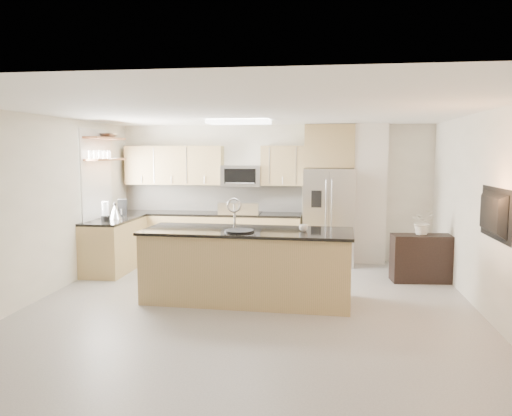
# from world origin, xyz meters

# --- Properties ---
(floor) EXTENTS (6.50, 6.50, 0.00)m
(floor) POSITION_xyz_m (0.00, 0.00, 0.00)
(floor) COLOR #AEABA6
(floor) RESTS_ON ground
(ceiling) EXTENTS (6.00, 6.50, 0.02)m
(ceiling) POSITION_xyz_m (0.00, 0.00, 2.60)
(ceiling) COLOR white
(ceiling) RESTS_ON wall_back
(wall_back) EXTENTS (6.00, 0.02, 2.60)m
(wall_back) POSITION_xyz_m (0.00, 3.25, 1.30)
(wall_back) COLOR white
(wall_back) RESTS_ON floor
(wall_front) EXTENTS (6.00, 0.02, 2.60)m
(wall_front) POSITION_xyz_m (0.00, -3.25, 1.30)
(wall_front) COLOR white
(wall_front) RESTS_ON floor
(wall_left) EXTENTS (0.02, 6.50, 2.60)m
(wall_left) POSITION_xyz_m (-3.00, 0.00, 1.30)
(wall_left) COLOR white
(wall_left) RESTS_ON floor
(wall_right) EXTENTS (0.02, 6.50, 2.60)m
(wall_right) POSITION_xyz_m (3.00, 0.00, 1.30)
(wall_right) COLOR white
(wall_right) RESTS_ON floor
(back_counter) EXTENTS (3.55, 0.66, 1.44)m
(back_counter) POSITION_xyz_m (-1.23, 2.93, 0.47)
(back_counter) COLOR tan
(back_counter) RESTS_ON floor
(left_counter) EXTENTS (0.66, 1.50, 0.92)m
(left_counter) POSITION_xyz_m (-2.67, 1.85, 0.46)
(left_counter) COLOR tan
(left_counter) RESTS_ON floor
(range) EXTENTS (0.76, 0.64, 1.14)m
(range) POSITION_xyz_m (-0.60, 2.92, 0.47)
(range) COLOR black
(range) RESTS_ON floor
(upper_cabinets) EXTENTS (3.50, 0.33, 0.75)m
(upper_cabinets) POSITION_xyz_m (-1.30, 3.09, 1.83)
(upper_cabinets) COLOR tan
(upper_cabinets) RESTS_ON wall_back
(microwave) EXTENTS (0.76, 0.40, 0.40)m
(microwave) POSITION_xyz_m (-0.60, 3.04, 1.63)
(microwave) COLOR #B5B5B7
(microwave) RESTS_ON upper_cabinets
(refrigerator) EXTENTS (0.92, 0.78, 1.78)m
(refrigerator) POSITION_xyz_m (1.06, 2.87, 0.89)
(refrigerator) COLOR #B5B5B7
(refrigerator) RESTS_ON floor
(partition_column) EXTENTS (0.60, 0.30, 2.60)m
(partition_column) POSITION_xyz_m (1.82, 3.10, 1.30)
(partition_column) COLOR silver
(partition_column) RESTS_ON floor
(window) EXTENTS (0.04, 1.15, 1.65)m
(window) POSITION_xyz_m (-2.98, 1.85, 1.65)
(window) COLOR white
(window) RESTS_ON wall_left
(shelf_lower) EXTENTS (0.30, 1.20, 0.04)m
(shelf_lower) POSITION_xyz_m (-2.85, 1.95, 1.95)
(shelf_lower) COLOR #99633D
(shelf_lower) RESTS_ON wall_left
(shelf_upper) EXTENTS (0.30, 1.20, 0.04)m
(shelf_upper) POSITION_xyz_m (-2.85, 1.95, 2.32)
(shelf_upper) COLOR #99633D
(shelf_upper) RESTS_ON wall_left
(ceiling_fixture) EXTENTS (1.00, 0.50, 0.06)m
(ceiling_fixture) POSITION_xyz_m (-0.40, 1.60, 2.56)
(ceiling_fixture) COLOR white
(ceiling_fixture) RESTS_ON ceiling
(island) EXTENTS (2.94, 1.15, 1.43)m
(island) POSITION_xyz_m (-0.08, 0.37, 0.50)
(island) COLOR tan
(island) RESTS_ON floor
(credenza) EXTENTS (0.98, 0.48, 0.76)m
(credenza) POSITION_xyz_m (2.55, 1.77, 0.38)
(credenza) COLOR black
(credenza) RESTS_ON floor
(cup) EXTENTS (0.15, 0.15, 0.09)m
(cup) POSITION_xyz_m (0.70, 0.34, 1.05)
(cup) COLOR white
(cup) RESTS_ON island
(platter) EXTENTS (0.44, 0.44, 0.02)m
(platter) POSITION_xyz_m (-0.16, 0.19, 1.01)
(platter) COLOR black
(platter) RESTS_ON island
(blender) EXTENTS (0.14, 0.14, 0.33)m
(blender) POSITION_xyz_m (-2.67, 1.51, 1.06)
(blender) COLOR black
(blender) RESTS_ON left_counter
(kettle) EXTENTS (0.23, 0.23, 0.29)m
(kettle) POSITION_xyz_m (-2.62, 1.79, 1.05)
(kettle) COLOR #B5B5B7
(kettle) RESTS_ON left_counter
(coffee_maker) EXTENTS (0.21, 0.24, 0.30)m
(coffee_maker) POSITION_xyz_m (-2.69, 2.29, 1.06)
(coffee_maker) COLOR black
(coffee_maker) RESTS_ON left_counter
(bowl) EXTENTS (0.47, 0.47, 0.10)m
(bowl) POSITION_xyz_m (-2.85, 2.12, 2.39)
(bowl) COLOR #B5B5B7
(bowl) RESTS_ON shelf_upper
(flower_vase) EXTENTS (0.70, 0.66, 0.62)m
(flower_vase) POSITION_xyz_m (2.54, 1.80, 1.07)
(flower_vase) COLOR silver
(flower_vase) RESTS_ON credenza
(television) EXTENTS (0.14, 1.08, 0.62)m
(television) POSITION_xyz_m (2.91, -0.20, 1.35)
(television) COLOR black
(television) RESTS_ON wall_right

